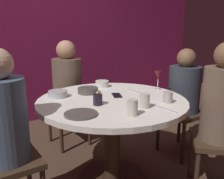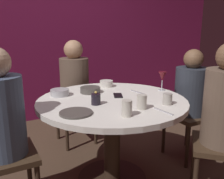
# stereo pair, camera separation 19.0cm
# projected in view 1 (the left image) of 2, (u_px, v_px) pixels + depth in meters

# --- Properties ---
(ground_plane) EXTENTS (8.00, 8.00, 0.00)m
(ground_plane) POSITION_uv_depth(u_px,v_px,m) (112.00, 179.00, 2.20)
(ground_plane) COLOR #4C3828
(back_wall) EXTENTS (6.00, 0.10, 2.60)m
(back_wall) POSITION_uv_depth(u_px,v_px,m) (35.00, 28.00, 3.38)
(back_wall) COLOR maroon
(back_wall) RESTS_ON ground
(dining_table) EXTENTS (1.22, 1.22, 0.75)m
(dining_table) POSITION_uv_depth(u_px,v_px,m) (112.00, 119.00, 2.06)
(dining_table) COLOR white
(dining_table) RESTS_ON ground
(seated_diner_left) EXTENTS (0.40, 0.40, 1.20)m
(seated_diner_left) POSITION_uv_depth(u_px,v_px,m) (3.00, 121.00, 1.56)
(seated_diner_left) COLOR #3F2D1E
(seated_diner_left) RESTS_ON ground
(seated_diner_back) EXTENTS (0.40, 0.40, 1.18)m
(seated_diner_back) POSITION_uv_depth(u_px,v_px,m) (67.00, 82.00, 2.71)
(seated_diner_back) COLOR #3F2D1E
(seated_diner_back) RESTS_ON ground
(seated_diner_right) EXTENTS (0.40, 0.40, 1.11)m
(seated_diner_right) POSITION_uv_depth(u_px,v_px,m) (184.00, 90.00, 2.52)
(seated_diner_right) COLOR #3F2D1E
(seated_diner_right) RESTS_ON ground
(seated_diner_front_right) EXTENTS (0.57, 0.57, 1.22)m
(seated_diner_front_right) POSITION_uv_depth(u_px,v_px,m) (223.00, 105.00, 1.86)
(seated_diner_front_right) COLOR #3F2D1E
(seated_diner_front_right) RESTS_ON ground
(candle_holder) EXTENTS (0.07, 0.07, 0.10)m
(candle_holder) POSITION_uv_depth(u_px,v_px,m) (98.00, 100.00, 1.85)
(candle_holder) COLOR black
(candle_holder) RESTS_ON dining_table
(wine_glass) EXTENTS (0.08, 0.08, 0.18)m
(wine_glass) POSITION_uv_depth(u_px,v_px,m) (158.00, 76.00, 2.30)
(wine_glass) COLOR silver
(wine_glass) RESTS_ON dining_table
(dinner_plate) EXTENTS (0.23, 0.23, 0.01)m
(dinner_plate) POSITION_uv_depth(u_px,v_px,m) (81.00, 114.00, 1.65)
(dinner_plate) COLOR #4C4742
(dinner_plate) RESTS_ON dining_table
(cell_phone) EXTENTS (0.12, 0.16, 0.01)m
(cell_phone) POSITION_uv_depth(u_px,v_px,m) (117.00, 95.00, 2.11)
(cell_phone) COLOR black
(cell_phone) RESTS_ON dining_table
(bowl_serving_large) EXTENTS (0.16, 0.16, 0.05)m
(bowl_serving_large) POSITION_uv_depth(u_px,v_px,m) (58.00, 94.00, 2.07)
(bowl_serving_large) COLOR #B7B7BC
(bowl_serving_large) RESTS_ON dining_table
(bowl_salad_center) EXTENTS (0.13, 0.13, 0.06)m
(bowl_salad_center) POSITION_uv_depth(u_px,v_px,m) (102.00, 84.00, 2.42)
(bowl_salad_center) COLOR silver
(bowl_salad_center) RESTS_ON dining_table
(bowl_small_white) EXTENTS (0.18, 0.18, 0.05)m
(bowl_small_white) POSITION_uv_depth(u_px,v_px,m) (88.00, 90.00, 2.19)
(bowl_small_white) COLOR #4C4742
(bowl_small_white) RESTS_ON dining_table
(cup_near_candle) EXTENTS (0.07, 0.07, 0.11)m
(cup_near_candle) POSITION_uv_depth(u_px,v_px,m) (133.00, 108.00, 1.62)
(cup_near_candle) COLOR beige
(cup_near_candle) RESTS_ON dining_table
(cup_by_left_diner) EXTENTS (0.07, 0.07, 0.09)m
(cup_by_left_diner) POSITION_uv_depth(u_px,v_px,m) (168.00, 97.00, 1.90)
(cup_by_left_diner) COLOR #B2ADA3
(cup_by_left_diner) RESTS_ON dining_table
(cup_by_right_diner) EXTENTS (0.07, 0.07, 0.11)m
(cup_by_right_diner) POSITION_uv_depth(u_px,v_px,m) (145.00, 101.00, 1.78)
(cup_by_right_diner) COLOR beige
(cup_by_right_diner) RESTS_ON dining_table
(fork_near_plate) EXTENTS (0.04, 0.18, 0.01)m
(fork_near_plate) POSITION_uv_depth(u_px,v_px,m) (135.00, 92.00, 2.23)
(fork_near_plate) COLOR #B7B7BC
(fork_near_plate) RESTS_ON dining_table
(knife_near_plate) EXTENTS (0.03, 0.18, 0.01)m
(knife_near_plate) POSITION_uv_depth(u_px,v_px,m) (166.00, 110.00, 1.74)
(knife_near_plate) COLOR #B7B7BC
(knife_near_plate) RESTS_ON dining_table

